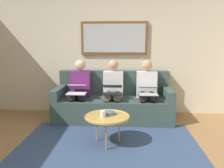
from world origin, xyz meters
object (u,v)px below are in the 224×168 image
object	(u,v)px
laptop_silver	(148,90)
laptop_black	(112,90)
couch	(113,102)
laptop_white	(77,89)
person_middle	(113,88)
person_left	(147,88)
coffee_table	(107,117)
framed_mirror	(114,38)
cup	(103,114)
bowl	(110,113)
person_right	(80,88)

from	to	relation	value
laptop_silver	laptop_black	world-z (taller)	laptop_black
couch	laptop_white	xyz separation A→B (m)	(0.64, 0.31, 0.32)
person_middle	person_left	bearing A→B (deg)	180.00
coffee_table	person_left	world-z (taller)	person_left
framed_mirror	laptop_silver	xyz separation A→B (m)	(-0.64, 0.70, -0.93)
laptop_silver	laptop_white	world-z (taller)	laptop_white
cup	laptop_black	world-z (taller)	laptop_black
couch	cup	xyz separation A→B (m)	(0.08, 1.27, 0.16)
framed_mirror	person_middle	bearing A→B (deg)	90.00
person_left	laptop_white	world-z (taller)	person_left
cup	laptop_white	size ratio (longest dim) A/B	0.23
framed_mirror	bowl	world-z (taller)	framed_mirror
coffee_table	person_right	bearing A→B (deg)	-61.74
cup	couch	bearing A→B (deg)	-93.63
framed_mirror	laptop_silver	distance (m)	1.32
person_middle	person_right	world-z (taller)	same
bowl	laptop_silver	size ratio (longest dim) A/B	0.44
couch	coffee_table	xyz separation A→B (m)	(0.02, 1.22, 0.10)
couch	coffee_table	distance (m)	1.22
cup	person_right	size ratio (longest dim) A/B	0.08
coffee_table	person_left	size ratio (longest dim) A/B	0.57
couch	bowl	bearing A→B (deg)	90.49
person_left	laptop_black	world-z (taller)	person_left
laptop_white	person_right	bearing A→B (deg)	-90.00
person_middle	bowl	bearing A→B (deg)	90.52
cup	person_right	distance (m)	1.33
laptop_white	person_middle	bearing A→B (deg)	-159.73
bowl	person_right	size ratio (longest dim) A/B	0.13
couch	cup	size ratio (longest dim) A/B	24.44
couch	person_middle	bearing A→B (deg)	90.00
laptop_black	laptop_silver	bearing A→B (deg)	179.40
bowl	person_middle	xyz separation A→B (m)	(0.01, -1.09, 0.16)
person_middle	cup	bearing A→B (deg)	86.16
coffee_table	cup	bearing A→B (deg)	43.26
couch	bowl	distance (m)	1.16
coffee_table	person_middle	size ratio (longest dim) A/B	0.57
couch	laptop_silver	world-z (taller)	couch
couch	person_right	world-z (taller)	person_right
framed_mirror	laptop_black	xyz separation A→B (m)	(0.00, 0.69, -0.92)
couch	person_right	size ratio (longest dim) A/B	1.93
framed_mirror	person_right	size ratio (longest dim) A/B	1.19
couch	person_left	bearing A→B (deg)	173.87
couch	laptop_black	size ratio (longest dim) A/B	6.06
couch	person_left	world-z (taller)	person_left
cup	person_middle	bearing A→B (deg)	-93.84
framed_mirror	coffee_table	size ratio (longest dim) A/B	2.09
person_left	coffee_table	bearing A→B (deg)	60.03
couch	cup	bearing A→B (deg)	86.37
bowl	person_middle	size ratio (longest dim) A/B	0.13
person_right	cup	bearing A→B (deg)	114.92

